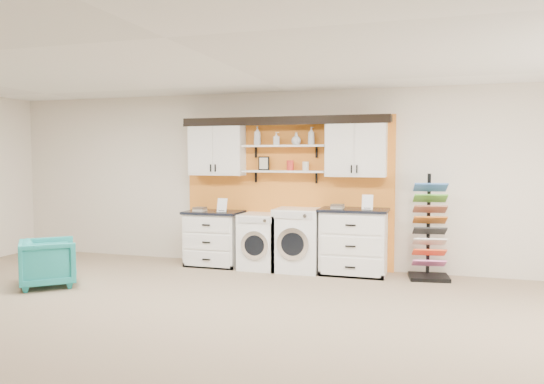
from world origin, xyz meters
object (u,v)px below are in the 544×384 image
(base_cabinet_right, at_px, (354,242))
(washer, at_px, (261,241))
(dryer, at_px, (298,240))
(armchair, at_px, (48,263))
(base_cabinet_left, at_px, (214,238))
(sample_rack, at_px, (429,245))

(base_cabinet_right, bearing_deg, washer, -179.87)
(dryer, bearing_deg, armchair, -147.15)
(base_cabinet_left, distance_m, dryer, 1.41)
(armchair, bearing_deg, sample_rack, -108.94)
(base_cabinet_right, distance_m, dryer, 0.85)
(dryer, relative_size, sample_rack, 0.64)
(base_cabinet_right, distance_m, sample_rack, 1.08)
(sample_rack, bearing_deg, base_cabinet_right, 173.84)
(base_cabinet_left, height_order, armchair, base_cabinet_left)
(sample_rack, distance_m, armchair, 5.33)
(base_cabinet_left, distance_m, washer, 0.81)
(base_cabinet_left, bearing_deg, armchair, -129.49)
(dryer, bearing_deg, base_cabinet_left, 179.86)
(base_cabinet_right, height_order, armchair, base_cabinet_right)
(base_cabinet_left, relative_size, sample_rack, 0.60)
(base_cabinet_left, xyz_separation_m, sample_rack, (3.34, 0.03, 0.05))
(dryer, bearing_deg, base_cabinet_right, 0.23)
(base_cabinet_left, height_order, washer, base_cabinet_left)
(dryer, distance_m, armchair, 3.59)
(washer, xyz_separation_m, sample_rack, (2.53, 0.04, 0.06))
(sample_rack, bearing_deg, base_cabinet_left, 172.67)
(armchair, bearing_deg, washer, -91.91)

